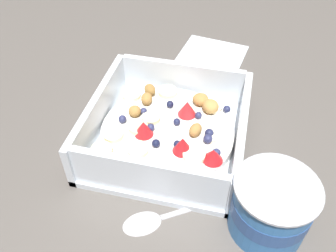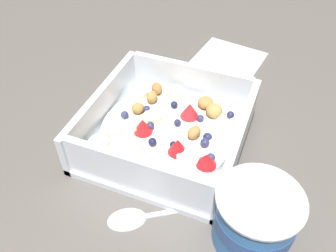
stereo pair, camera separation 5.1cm
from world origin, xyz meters
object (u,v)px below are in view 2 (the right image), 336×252
(folded_napkin, at_px, (228,60))
(fruit_bowl, at_px, (168,130))
(spoon, at_px, (148,214))
(yogurt_cup, at_px, (255,218))

(folded_napkin, bearing_deg, fruit_bowl, -6.98)
(spoon, bearing_deg, folded_napkin, 179.18)
(fruit_bowl, bearing_deg, folded_napkin, 173.02)
(fruit_bowl, bearing_deg, spoon, 10.40)
(spoon, bearing_deg, fruit_bowl, -169.60)
(spoon, xyz_separation_m, folded_napkin, (-0.36, 0.01, -0.00))
(spoon, distance_m, yogurt_cup, 0.13)
(fruit_bowl, distance_m, spoon, 0.13)
(fruit_bowl, bearing_deg, yogurt_cup, 52.86)
(yogurt_cup, bearing_deg, spoon, -81.48)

